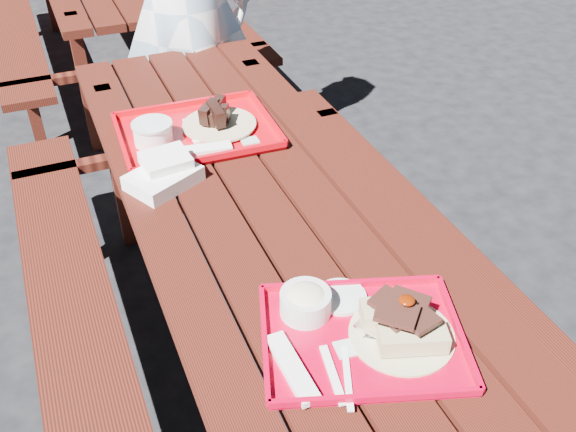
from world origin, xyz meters
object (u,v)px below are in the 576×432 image
object	(u,v)px
picnic_table_near	(269,257)
far_tray	(195,130)
near_tray	(361,324)
person	(183,5)

from	to	relation	value
picnic_table_near	far_tray	world-z (taller)	far_tray
picnic_table_near	near_tray	world-z (taller)	near_tray
near_tray	far_tray	bearing A→B (deg)	95.29
near_tray	far_tray	xyz separation A→B (m)	(-0.09, 0.99, -0.01)
far_tray	person	world-z (taller)	person
far_tray	person	xyz separation A→B (m)	(0.21, 0.87, 0.12)
person	near_tray	bearing A→B (deg)	94.30
picnic_table_near	near_tray	size ratio (longest dim) A/B	4.60
picnic_table_near	near_tray	bearing A→B (deg)	-88.53
far_tray	person	size ratio (longest dim) A/B	0.29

